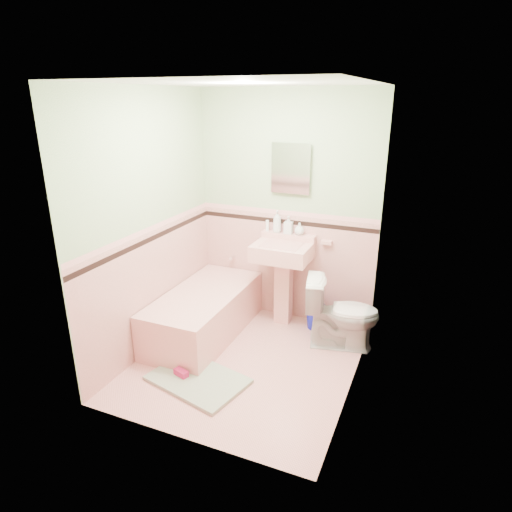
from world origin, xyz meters
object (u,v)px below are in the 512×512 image
at_px(bathtub, 204,314).
at_px(bucket, 316,318).
at_px(soap_bottle_left, 277,221).
at_px(shoe, 181,373).
at_px(sink, 282,285).
at_px(toilet, 342,313).
at_px(soap_bottle_right, 299,229).
at_px(medicine_cabinet, 291,168).
at_px(soap_bottle_mid, 288,225).

bearing_deg(bathtub, bucket, 28.69).
height_order(bathtub, soap_bottle_left, soap_bottle_left).
bearing_deg(shoe, sink, 86.52).
bearing_deg(toilet, soap_bottle_right, 44.57).
height_order(sink, bucket, sink).
height_order(sink, toilet, sink).
bearing_deg(toilet, shoe, 121.02).
bearing_deg(shoe, medicine_cabinet, 89.05).
height_order(soap_bottle_left, soap_bottle_right, soap_bottle_left).
distance_m(bathtub, shoe, 0.84).
bearing_deg(sink, bathtub, -142.07).
bearing_deg(soap_bottle_mid, bathtub, -133.64).
bearing_deg(toilet, soap_bottle_mid, 49.35).
bearing_deg(soap_bottle_right, medicine_cabinet, 166.08).
xyz_separation_m(toilet, shoe, (-1.19, -1.12, -0.31)).
relative_size(soap_bottle_right, bucket, 0.58).
distance_m(medicine_cabinet, toilet, 1.57).
height_order(bathtub, shoe, bathtub).
height_order(soap_bottle_right, toilet, soap_bottle_right).
relative_size(bucket, shoe, 1.64).
relative_size(sink, toilet, 1.28).
relative_size(soap_bottle_left, soap_bottle_mid, 1.25).
xyz_separation_m(medicine_cabinet, soap_bottle_right, (0.12, -0.03, -0.63)).
relative_size(medicine_cabinet, soap_bottle_mid, 2.34).
relative_size(bathtub, soap_bottle_mid, 7.83).
bearing_deg(toilet, soap_bottle_left, 53.17).
bearing_deg(soap_bottle_mid, shoe, -107.50).
distance_m(bathtub, toilet, 1.44).
distance_m(bathtub, soap_bottle_mid, 1.32).
bearing_deg(bucket, sink, -172.10).
bearing_deg(bucket, bathtub, -151.31).
relative_size(medicine_cabinet, soap_bottle_right, 3.43).
bearing_deg(soap_bottle_mid, bucket, -17.99).
relative_size(soap_bottle_right, toilet, 0.18).
relative_size(sink, soap_bottle_left, 3.91).
bearing_deg(medicine_cabinet, soap_bottle_mid, -95.42).
bearing_deg(soap_bottle_right, bathtub, -138.45).
bearing_deg(shoe, soap_bottle_mid, 88.83).
relative_size(soap_bottle_left, soap_bottle_right, 1.83).
height_order(soap_bottle_left, shoe, soap_bottle_left).
distance_m(soap_bottle_left, toilet, 1.20).
distance_m(bathtub, medicine_cabinet, 1.78).
xyz_separation_m(bathtub, shoe, (0.20, -0.80, -0.16)).
bearing_deg(soap_bottle_left, medicine_cabinet, 12.69).
relative_size(sink, bucket, 4.15).
distance_m(sink, soap_bottle_mid, 0.66).
distance_m(toilet, bucket, 0.49).
relative_size(toilet, shoe, 5.31).
height_order(sink, soap_bottle_mid, soap_bottle_mid).
xyz_separation_m(medicine_cabinet, shoe, (-0.48, -1.54, -1.64)).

